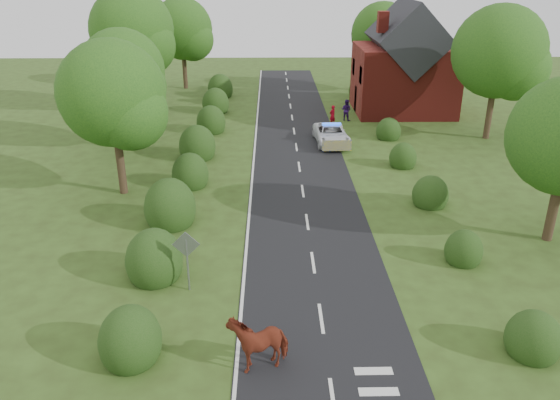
{
  "coord_description": "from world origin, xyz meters",
  "views": [
    {
      "loc": [
        -1.76,
        -16.27,
        11.71
      ],
      "look_at": [
        -1.35,
        7.79,
        1.3
      ],
      "focal_mm": 35.0,
      "sensor_mm": 36.0,
      "label": 1
    }
  ],
  "objects_px": {
    "pedestrian_red": "(332,115)",
    "cow": "(259,343)",
    "pedestrian_purple": "(346,110)",
    "road_sign": "(187,253)",
    "police_van": "(331,134)"
  },
  "relations": [
    {
      "from": "pedestrian_red",
      "to": "pedestrian_purple",
      "type": "bearing_deg",
      "value": -171.72
    },
    {
      "from": "pedestrian_purple",
      "to": "pedestrian_red",
      "type": "bearing_deg",
      "value": 78.48
    },
    {
      "from": "road_sign",
      "to": "pedestrian_purple",
      "type": "relative_size",
      "value": 1.47
    },
    {
      "from": "road_sign",
      "to": "cow",
      "type": "bearing_deg",
      "value": -56.86
    },
    {
      "from": "road_sign",
      "to": "police_van",
      "type": "height_order",
      "value": "road_sign"
    },
    {
      "from": "road_sign",
      "to": "police_van",
      "type": "xyz_separation_m",
      "value": [
        7.5,
        18.9,
        -0.99
      ]
    },
    {
      "from": "pedestrian_red",
      "to": "cow",
      "type": "bearing_deg",
      "value": 39.39
    },
    {
      "from": "road_sign",
      "to": "cow",
      "type": "distance_m",
      "value": 5.2
    },
    {
      "from": "cow",
      "to": "pedestrian_red",
      "type": "distance_m",
      "value": 28.48
    },
    {
      "from": "cow",
      "to": "pedestrian_purple",
      "type": "bearing_deg",
      "value": 144.49
    },
    {
      "from": "police_van",
      "to": "pedestrian_purple",
      "type": "height_order",
      "value": "pedestrian_purple"
    },
    {
      "from": "road_sign",
      "to": "pedestrian_red",
      "type": "relative_size",
      "value": 1.6
    },
    {
      "from": "police_van",
      "to": "pedestrian_red",
      "type": "xyz_separation_m",
      "value": [
        0.58,
        4.79,
        0.13
      ]
    },
    {
      "from": "police_van",
      "to": "road_sign",
      "type": "bearing_deg",
      "value": -114.92
    },
    {
      "from": "pedestrian_red",
      "to": "pedestrian_purple",
      "type": "distance_m",
      "value": 1.91
    }
  ]
}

